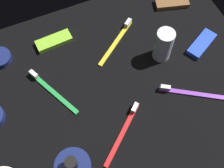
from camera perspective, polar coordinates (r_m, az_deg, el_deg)
name	(u,v)px	position (r cm, az deg, el deg)	size (l,w,h in cm)	color
ground_plane	(112,90)	(79.30, 0.00, -1.20)	(84.00, 64.00, 1.20)	black
deodorant_stick	(163,45)	(81.12, 10.02, 7.49)	(4.88, 4.88, 10.21)	silver
toothbrush_purple	(189,92)	(80.31, 14.79, -1.59)	(15.81, 10.70, 2.10)	purple
toothbrush_green	(50,89)	(79.79, -11.95, -1.02)	(8.72, 16.81, 2.10)	green
toothbrush_yellow	(118,39)	(86.60, 1.09, 8.72)	(15.21, 11.63, 2.10)	yellow
toothbrush_red	(124,130)	(73.78, 2.36, -8.97)	(14.62, 12.42, 2.10)	red
snack_bar_blue	(202,44)	(89.37, 17.11, 7.51)	(10.40, 4.00, 1.50)	blue
snack_bar_brown	(172,3)	(97.20, 11.63, 15.23)	(10.40, 4.00, 1.50)	brown
snack_bar_lime	(54,41)	(87.70, -11.28, 8.22)	(10.40, 4.00, 1.50)	#8CD133
cream_tin_left	(0,58)	(88.47, -21.08, 4.78)	(6.55, 6.55, 1.82)	navy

